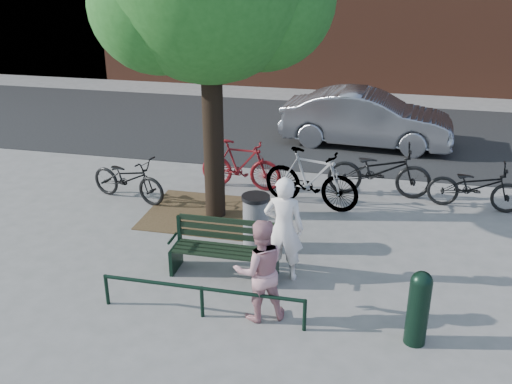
% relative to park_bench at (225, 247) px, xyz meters
% --- Properties ---
extents(ground, '(90.00, 90.00, 0.00)m').
position_rel_park_bench_xyz_m(ground, '(0.00, -0.08, -0.48)').
color(ground, gray).
rests_on(ground, ground).
extents(dirt_pit, '(2.40, 2.00, 0.02)m').
position_rel_park_bench_xyz_m(dirt_pit, '(-1.00, 2.12, -0.47)').
color(dirt_pit, brown).
rests_on(dirt_pit, ground).
extents(road, '(40.00, 7.00, 0.01)m').
position_rel_park_bench_xyz_m(road, '(0.00, 8.42, -0.47)').
color(road, black).
rests_on(road, ground).
extents(park_bench, '(1.74, 0.54, 0.97)m').
position_rel_park_bench_xyz_m(park_bench, '(0.00, 0.00, 0.00)').
color(park_bench, black).
rests_on(park_bench, ground).
extents(guard_railing, '(3.06, 0.06, 0.51)m').
position_rel_park_bench_xyz_m(guard_railing, '(0.00, -1.28, -0.08)').
color(guard_railing, black).
rests_on(guard_railing, ground).
extents(person_left, '(0.65, 0.43, 1.76)m').
position_rel_park_bench_xyz_m(person_left, '(0.95, 0.07, 0.40)').
color(person_left, white).
rests_on(person_left, ground).
extents(person_right, '(0.93, 0.85, 1.55)m').
position_rel_park_bench_xyz_m(person_right, '(0.82, -1.09, 0.30)').
color(person_right, '#C4878C').
rests_on(person_right, ground).
extents(bollard, '(0.30, 0.30, 1.10)m').
position_rel_park_bench_xyz_m(bollard, '(3.01, -1.21, 0.11)').
color(bollard, black).
rests_on(bollard, ground).
extents(litter_bin, '(0.50, 0.50, 1.02)m').
position_rel_park_bench_xyz_m(litter_bin, '(0.30, 0.94, 0.04)').
color(litter_bin, gray).
rests_on(litter_bin, ground).
extents(bicycle_a, '(1.96, 1.11, 0.97)m').
position_rel_park_bench_xyz_m(bicycle_a, '(-2.83, 2.48, 0.01)').
color(bicycle_a, black).
rests_on(bicycle_a, ground).
extents(bicycle_b, '(1.89, 0.65, 1.12)m').
position_rel_park_bench_xyz_m(bicycle_b, '(-0.64, 3.62, 0.08)').
color(bicycle_b, maroon).
rests_on(bicycle_b, ground).
extents(bicycle_c, '(2.23, 0.83, 1.16)m').
position_rel_park_bench_xyz_m(bicycle_c, '(2.37, 3.87, 0.10)').
color(bicycle_c, black).
rests_on(bicycle_c, ground).
extents(bicycle_d, '(2.15, 1.10, 1.25)m').
position_rel_park_bench_xyz_m(bicycle_d, '(1.01, 2.99, 0.14)').
color(bicycle_d, gray).
rests_on(bicycle_d, ground).
extents(bicycle_e, '(1.94, 0.81, 1.00)m').
position_rel_park_bench_xyz_m(bicycle_e, '(4.33, 3.60, 0.02)').
color(bicycle_e, black).
rests_on(bicycle_e, ground).
extents(parked_car, '(4.67, 1.93, 1.50)m').
position_rel_park_bench_xyz_m(parked_car, '(1.94, 7.39, 0.27)').
color(parked_car, slate).
rests_on(parked_car, ground).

